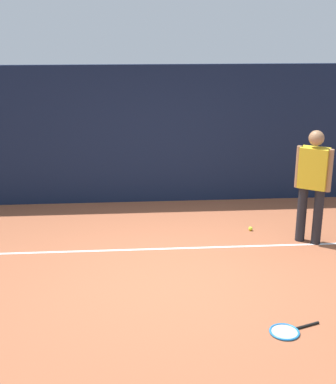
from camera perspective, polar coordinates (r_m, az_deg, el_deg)
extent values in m
plane|color=#9E5638|center=(6.98, 0.24, -8.85)|extent=(12.00, 12.00, 0.00)
cube|color=#141E38|center=(9.43, -1.17, 6.21)|extent=(10.00, 0.10, 2.47)
cube|color=white|center=(7.70, -0.22, -6.17)|extent=(9.00, 0.05, 0.00)
cylinder|color=black|center=(8.04, 15.96, -2.58)|extent=(0.14, 0.14, 0.85)
cylinder|color=black|center=(8.09, 14.31, -2.31)|extent=(0.14, 0.14, 0.85)
cube|color=yellow|center=(7.85, 15.55, 2.52)|extent=(0.46, 0.40, 0.60)
sphere|color=#9E704C|center=(7.75, 15.82, 5.66)|extent=(0.22, 0.22, 0.22)
cylinder|color=#9E704C|center=(7.81, 17.11, 2.23)|extent=(0.09, 0.09, 0.62)
cylinder|color=#9E704C|center=(7.90, 14.00, 2.67)|extent=(0.09, 0.09, 0.62)
cylinder|color=black|center=(6.06, 14.89, -13.85)|extent=(0.29, 0.13, 0.03)
torus|color=#1E72BF|center=(5.90, 12.53, -14.61)|extent=(0.41, 0.41, 0.02)
cylinder|color=#B2B2B2|center=(5.90, 12.53, -14.61)|extent=(0.35, 0.35, 0.00)
sphere|color=#CCE033|center=(8.44, 8.95, -3.95)|extent=(0.07, 0.07, 0.07)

